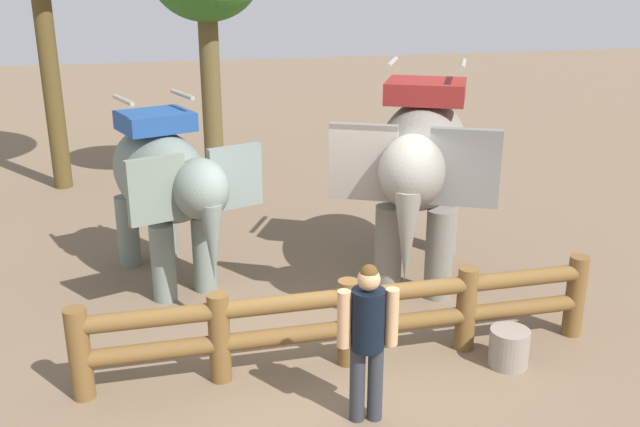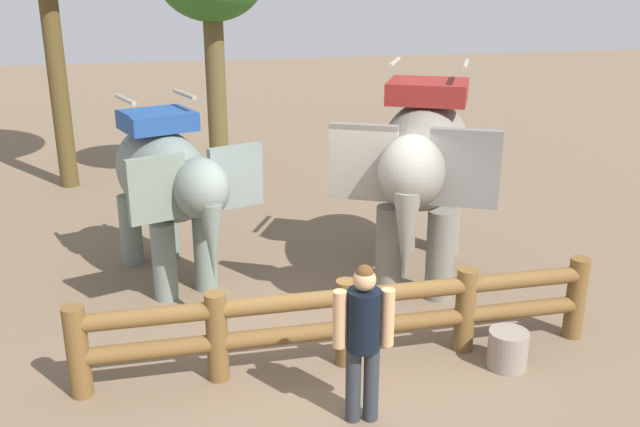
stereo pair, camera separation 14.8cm
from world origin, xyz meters
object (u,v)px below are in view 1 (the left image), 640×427
at_px(log_fence, 348,317).
at_px(elephant_near_left, 165,182).
at_px(elephant_center, 421,162).
at_px(feed_bucket, 509,348).
at_px(tourist_woman_in_black, 368,333).

distance_m(log_fence, elephant_near_left, 3.54).
bearing_deg(log_fence, elephant_near_left, 123.66).
xyz_separation_m(elephant_center, feed_bucket, (0.12, -2.63, -1.55)).
height_order(log_fence, elephant_near_left, elephant_near_left).
distance_m(log_fence, tourist_woman_in_black, 1.16).
xyz_separation_m(tourist_woman_in_black, feed_bucket, (1.92, 0.60, -0.76)).
relative_size(log_fence, feed_bucket, 13.36).
xyz_separation_m(log_fence, tourist_woman_in_black, (-0.11, -1.09, 0.39)).
bearing_deg(log_fence, feed_bucket, -15.07).
bearing_deg(elephant_center, log_fence, -128.01).
xyz_separation_m(elephant_near_left, tourist_woman_in_black, (1.78, -3.93, -0.54)).
bearing_deg(tourist_woman_in_black, elephant_near_left, 114.32).
distance_m(elephant_center, feed_bucket, 3.06).
relative_size(elephant_near_left, feed_bucket, 7.11).
bearing_deg(log_fence, elephant_center, 51.99).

